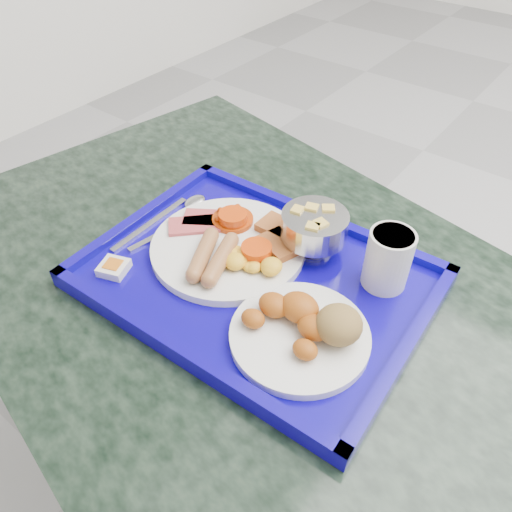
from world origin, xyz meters
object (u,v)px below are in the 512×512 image
at_px(main_plate, 233,246).
at_px(bread_plate, 306,328).
at_px(fruit_bowl, 314,227).
at_px(juice_cup, 388,258).
at_px(tray, 256,279).
at_px(table, 246,348).

distance_m(main_plate, bread_plate, 0.20).
relative_size(main_plate, fruit_bowl, 2.37).
bearing_deg(bread_plate, juice_cup, 77.74).
relative_size(tray, fruit_bowl, 4.94).
bearing_deg(main_plate, tray, -17.57).
distance_m(table, fruit_bowl, 0.27).
relative_size(table, bread_plate, 6.49).
bearing_deg(table, juice_cup, 31.15).
distance_m(table, bread_plate, 0.26).
height_order(tray, juice_cup, juice_cup).
distance_m(main_plate, juice_cup, 0.24).
height_order(table, juice_cup, juice_cup).
xyz_separation_m(table, bread_plate, (0.14, -0.05, 0.21)).
bearing_deg(tray, main_plate, 162.43).
xyz_separation_m(table, tray, (0.02, 0.00, 0.19)).
bearing_deg(juice_cup, fruit_bowl, -178.84).
xyz_separation_m(tray, juice_cup, (0.16, 0.10, 0.06)).
bearing_deg(juice_cup, tray, -146.43).
bearing_deg(bread_plate, main_plate, 158.61).
xyz_separation_m(tray, main_plate, (-0.06, 0.02, 0.02)).
distance_m(tray, juice_cup, 0.20).
xyz_separation_m(table, main_plate, (-0.04, 0.02, 0.20)).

